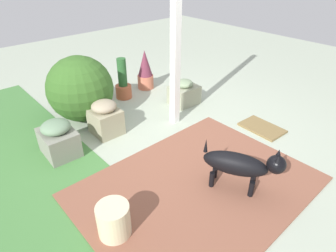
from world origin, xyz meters
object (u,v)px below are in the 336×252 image
ceramic_urn (114,221)px  terracotta_pot_spiky (145,71)px  terracotta_pot_tall (123,84)px  dog (241,164)px  porch_pillar (176,31)px  stone_planter_nearest (184,93)px  doormat (262,128)px  round_shrub (80,89)px  stone_planter_far (58,139)px  stone_planter_mid (105,118)px

ceramic_urn → terracotta_pot_spiky: bearing=-43.0°
terracotta_pot_tall → dog: 2.65m
porch_pillar → ceramic_urn: bearing=122.2°
terracotta_pot_spiky → dog: (-2.69, 0.90, -0.01)m
porch_pillar → stone_planter_nearest: 1.27m
doormat → terracotta_pot_tall: bearing=22.0°
terracotta_pot_tall → stone_planter_nearest: bearing=-144.4°
stone_planter_nearest → terracotta_pot_spiky: bearing=4.8°
terracotta_pot_spiky → doormat: (-2.20, -0.34, -0.31)m
ceramic_urn → doormat: size_ratio=0.57×
ceramic_urn → doormat: ceramic_urn is taller
stone_planter_nearest → dog: (-1.78, 0.97, 0.14)m
ceramic_urn → round_shrub: bearing=-21.3°
stone_planter_far → terracotta_pot_spiky: bearing=-66.5°
round_shrub → terracotta_pot_spiky: round_shrub is taller
terracotta_pot_spiky → doormat: size_ratio=1.20×
porch_pillar → stone_planter_mid: (0.40, 0.89, -1.06)m
stone_planter_far → ceramic_urn: bearing=173.9°
round_shrub → terracotta_pot_tall: bearing=-77.2°
terracotta_pot_spiky → dog: size_ratio=0.90×
stone_planter_far → terracotta_pot_spiky: 2.19m
terracotta_pot_tall → dog: size_ratio=0.89×
dog → doormat: size_ratio=1.33×
porch_pillar → stone_planter_mid: bearing=65.9°
terracotta_pot_tall → ceramic_urn: terracotta_pot_tall is taller
porch_pillar → terracotta_pot_tall: 1.57m
porch_pillar → doormat: porch_pillar is taller
terracotta_pot_spiky → stone_planter_far: bearing=113.5°
stone_planter_far → terracotta_pot_tall: 1.69m
porch_pillar → round_shrub: 1.57m
stone_planter_nearest → doormat: stone_planter_nearest is taller
stone_planter_mid → round_shrub: 0.62m
round_shrub → terracotta_pot_tall: 0.88m
stone_planter_far → porch_pillar: bearing=-103.0°
stone_planter_far → round_shrub: bearing=-46.5°
stone_planter_mid → terracotta_pot_spiky: 1.58m
stone_planter_far → dog: bearing=-148.6°
stone_planter_far → ceramic_urn: (-1.45, 0.16, -0.05)m
ceramic_urn → stone_planter_nearest: bearing=-57.7°
round_shrub → terracotta_pot_spiky: 1.39m
dog → ceramic_urn: 1.33m
round_shrub → stone_planter_far: bearing=133.5°
stone_planter_mid → terracotta_pot_tall: bearing=-46.5°
stone_planter_nearest → terracotta_pot_tall: (0.84, 0.60, 0.06)m
stone_planter_nearest → terracotta_pot_spiky: terracotta_pot_spiky is taller
terracotta_pot_spiky → round_shrub: bearing=100.8°
terracotta_pot_tall → ceramic_urn: size_ratio=2.08×
stone_planter_nearest → stone_planter_mid: size_ratio=0.94×
round_shrub → doormat: 2.62m
terracotta_pot_spiky → ceramic_urn: (-2.32, 2.16, -0.17)m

